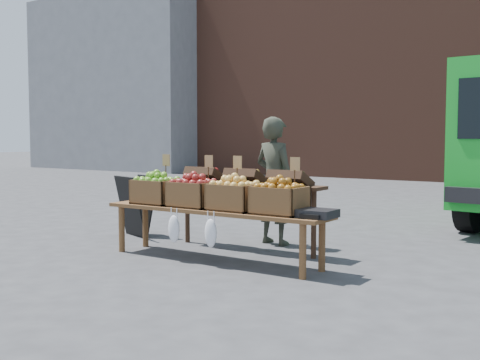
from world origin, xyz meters
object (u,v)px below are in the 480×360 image
Objects in this scene: display_bench at (214,235)px; weighing_scale at (318,213)px; chalkboard_sign at (136,205)px; crate_red_apples at (235,197)px; crate_green_apples at (280,200)px; crate_golden_apples at (157,192)px; back_table at (246,206)px; crate_russet_pears at (194,194)px; vendor at (275,181)px.

display_bench is 1.29m from weighing_scale.
chalkboard_sign is at bearing 167.20° from weighing_scale.
crate_green_apples is at bearing 0.00° from crate_red_apples.
display_bench is at bearing 180.00° from weighing_scale.
crate_green_apples is at bearing 0.00° from crate_golden_apples.
back_table is at bearing 115.19° from crate_red_apples.
display_bench is 5.40× the size of crate_green_apples.
chalkboard_sign is at bearing 155.83° from crate_russet_pears.
vendor is 0.59× the size of display_bench.
crate_red_apples and crate_green_apples have the same top height.
weighing_scale is (1.31, -0.72, 0.09)m from back_table.
chalkboard_sign reaches higher than weighing_scale.
crate_russet_pears is (1.56, -0.70, 0.29)m from chalkboard_sign.
back_table is 4.20× the size of crate_russet_pears.
chalkboard_sign is at bearing 145.31° from crate_golden_apples.
crate_green_apples is at bearing 180.00° from weighing_scale.
display_bench is 0.51m from crate_russet_pears.
crate_golden_apples is at bearing 180.00° from crate_green_apples.
crate_golden_apples and crate_russet_pears have the same top height.
crate_russet_pears is 1.00× the size of crate_green_apples.
weighing_scale is at bearing 0.00° from crate_green_apples.
crate_golden_apples is 1.47× the size of weighing_scale.
crate_russet_pears is at bearing 180.00° from display_bench.
crate_russet_pears is (-0.28, 0.00, 0.42)m from display_bench.
crate_green_apples is (0.81, -1.24, -0.09)m from vendor.
chalkboard_sign is 0.40× the size of back_table.
crate_russet_pears is 1.53m from weighing_scale.
crate_golden_apples is at bearing 180.00° from weighing_scale.
crate_russet_pears is 0.55m from crate_red_apples.
display_bench is 0.51m from crate_red_apples.
chalkboard_sign is 1.78m from back_table.
chalkboard_sign is at bearing -179.42° from back_table.
crate_green_apples is at bearing 3.02° from chalkboard_sign.
crate_golden_apples is 1.10m from crate_red_apples.
crate_red_apples is at bearing 180.00° from weighing_scale.
crate_green_apples is 0.44m from weighing_scale.
back_table is 0.78× the size of display_bench.
weighing_scale is at bearing -28.73° from back_table.
display_bench is 7.94× the size of weighing_scale.
crate_red_apples is at bearing -0.59° from chalkboard_sign.
display_bench is 0.93m from crate_green_apples.
vendor reaches higher than crate_golden_apples.
crate_golden_apples is 2.08m from weighing_scale.
back_table is at bearing 140.98° from crate_green_apples.
back_table is at bearing 95.05° from display_bench.
crate_russet_pears is (-0.29, -1.24, -0.09)m from vendor.
crate_golden_apples is at bearing 66.32° from vendor.
chalkboard_sign is 1.66× the size of crate_russet_pears.
crate_russet_pears is 1.47× the size of weighing_scale.
crate_russet_pears reaches higher than weighing_scale.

